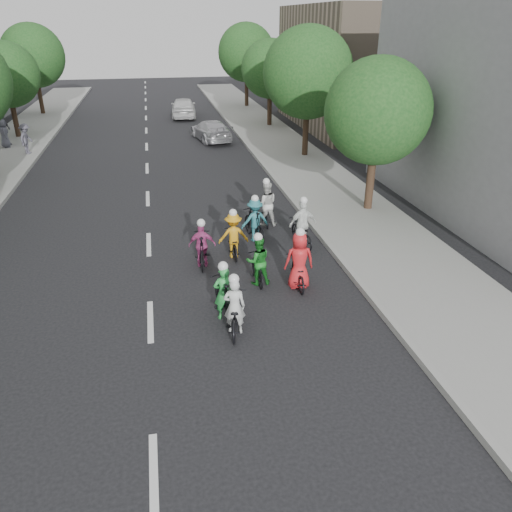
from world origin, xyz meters
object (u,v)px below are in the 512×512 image
object	(u,v)px
cyclist_3	(202,248)
cyclist_6	(266,208)
cyclist_1	(258,264)
follow_car_lead	(211,130)
spectator_1	(4,130)
cyclist_5	(224,296)
cyclist_8	(302,229)
spectator_2	(4,133)
follow_car_trail	(183,107)
cyclist_4	(298,266)
cyclist_2	(233,239)
spectator_0	(26,139)
cyclist_0	(234,312)
cyclist_7	(255,222)

from	to	relation	value
cyclist_3	cyclist_6	xyz separation A→B (m)	(2.72, 2.98, 0.06)
cyclist_1	follow_car_lead	distance (m)	19.41
cyclist_1	spectator_1	distance (m)	22.94
cyclist_5	cyclist_8	world-z (taller)	cyclist_8
cyclist_3	spectator_2	bearing A→B (deg)	-54.61
spectator_2	cyclist_6	bearing A→B (deg)	-156.01
cyclist_8	spectator_1	world-z (taller)	spectator_1
cyclist_5	follow_car_trail	world-z (taller)	cyclist_5
cyclist_4	cyclist_5	bearing A→B (deg)	30.95
cyclist_8	spectator_1	bearing A→B (deg)	-59.39
cyclist_2	cyclist_4	bearing A→B (deg)	123.64
cyclist_2	spectator_0	bearing A→B (deg)	-57.27
cyclist_2	spectator_2	bearing A→B (deg)	-56.17
follow_car_lead	cyclist_2	bearing A→B (deg)	75.06
cyclist_0	spectator_1	distance (m)	24.53
cyclist_5	spectator_1	bearing A→B (deg)	-71.14
follow_car_lead	spectator_1	distance (m)	12.43
cyclist_4	cyclist_3	bearing A→B (deg)	-32.93
cyclist_0	cyclist_3	bearing A→B (deg)	-73.48
cyclist_4	cyclist_6	size ratio (longest dim) A/B	1.01
cyclist_7	cyclist_2	bearing A→B (deg)	40.50
cyclist_8	spectator_1	xyz separation A→B (m)	(-13.51, 17.53, 0.44)
spectator_2	follow_car_trail	bearing A→B (deg)	-68.30
follow_car_lead	follow_car_trail	size ratio (longest dim) A/B	0.96
cyclist_0	follow_car_lead	bearing A→B (deg)	-84.64
follow_car_lead	follow_car_trail	bearing A→B (deg)	-93.08
spectator_1	cyclist_7	bearing A→B (deg)	-122.15
cyclist_4	cyclist_8	xyz separation A→B (m)	(0.92, 2.79, -0.04)
cyclist_0	cyclist_1	xyz separation A→B (m)	(1.08, 2.36, 0.07)
cyclist_1	cyclist_5	size ratio (longest dim) A/B	0.87
follow_car_trail	cyclist_1	bearing A→B (deg)	93.82
cyclist_1	spectator_0	bearing A→B (deg)	-60.82
spectator_0	spectator_2	xyz separation A→B (m)	(-1.62, 1.92, -0.02)
cyclist_3	spectator_1	bearing A→B (deg)	-55.08
cyclist_8	cyclist_7	bearing A→B (deg)	-36.11
cyclist_6	follow_car_trail	xyz separation A→B (m)	(-1.43, 23.61, 0.12)
cyclist_1	follow_car_trail	xyz separation A→B (m)	(-0.19, 28.09, 0.18)
cyclist_1	cyclist_7	bearing A→B (deg)	-99.80
cyclist_4	cyclist_7	xyz separation A→B (m)	(-0.57, 3.62, -0.00)
cyclist_7	follow_car_lead	world-z (taller)	cyclist_7
cyclist_1	cyclist_6	bearing A→B (deg)	-105.54
cyclist_4	follow_car_lead	world-z (taller)	cyclist_4
cyclist_4	spectator_1	bearing A→B (deg)	-54.14
cyclist_4	spectator_1	distance (m)	23.90
cyclist_3	cyclist_4	bearing A→B (deg)	149.35
spectator_0	cyclist_5	bearing A→B (deg)	-140.61
cyclist_0	cyclist_6	xyz separation A→B (m)	(2.33, 6.84, 0.13)
cyclist_5	cyclist_6	size ratio (longest dim) A/B	1.01
cyclist_8	spectator_2	bearing A→B (deg)	-58.75
spectator_2	cyclist_2	bearing A→B (deg)	-164.07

